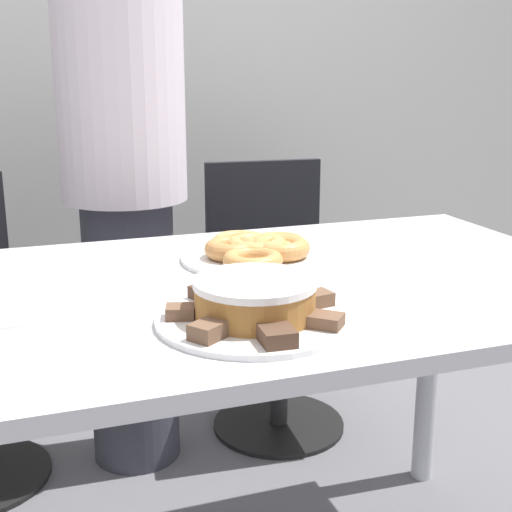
% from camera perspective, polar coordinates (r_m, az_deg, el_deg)
% --- Properties ---
extents(wall_back, '(8.00, 0.05, 2.60)m').
position_cam_1_polar(wall_back, '(2.80, -11.34, 17.16)').
color(wall_back, silver).
rests_on(wall_back, ground_plane).
extents(table, '(1.46, 0.86, 0.78)m').
position_cam_1_polar(table, '(1.40, -0.79, -6.11)').
color(table, silver).
rests_on(table, ground_plane).
extents(person_standing, '(0.35, 0.35, 1.64)m').
position_cam_1_polar(person_standing, '(2.07, -10.45, 5.89)').
color(person_standing, '#383842').
rests_on(person_standing, ground_plane).
extents(office_chair_right, '(0.47, 0.47, 0.87)m').
position_cam_1_polar(office_chair_right, '(2.37, 1.48, -4.00)').
color(office_chair_right, black).
rests_on(office_chair_right, ground_plane).
extents(plate_cake, '(0.32, 0.32, 0.01)m').
position_cam_1_polar(plate_cake, '(1.16, -0.09, -5.09)').
color(plate_cake, white).
rests_on(plate_cake, table).
extents(plate_donuts, '(0.32, 0.32, 0.01)m').
position_cam_1_polar(plate_donuts, '(1.53, 0.07, -0.12)').
color(plate_donuts, white).
rests_on(plate_donuts, table).
extents(frosted_cake, '(0.20, 0.20, 0.06)m').
position_cam_1_polar(frosted_cake, '(1.15, -0.09, -3.37)').
color(frosted_cake, '#9E662D').
rests_on(frosted_cake, plate_cake).
extents(lamington_0, '(0.05, 0.06, 0.02)m').
position_cam_1_polar(lamington_0, '(1.05, 1.69, -6.39)').
color(lamington_0, '#513828').
rests_on(lamington_0, plate_cake).
extents(lamington_1, '(0.07, 0.07, 0.02)m').
position_cam_1_polar(lamington_1, '(1.12, 5.62, -5.16)').
color(lamington_1, brown).
rests_on(lamington_1, plate_cake).
extents(lamington_2, '(0.05, 0.05, 0.02)m').
position_cam_1_polar(lamington_2, '(1.21, 4.91, -3.40)').
color(lamington_2, brown).
rests_on(lamington_2, plate_cake).
extents(lamington_3, '(0.06, 0.07, 0.03)m').
position_cam_1_polar(lamington_3, '(1.27, 0.86, -2.44)').
color(lamington_3, brown).
rests_on(lamington_3, plate_cake).
extents(lamington_4, '(0.07, 0.07, 0.02)m').
position_cam_1_polar(lamington_4, '(1.24, -3.76, -2.96)').
color(lamington_4, '#513828').
rests_on(lamington_4, plate_cake).
extents(lamington_5, '(0.06, 0.05, 0.02)m').
position_cam_1_polar(lamington_5, '(1.16, -6.07, -4.46)').
color(lamington_5, brown).
rests_on(lamington_5, plate_cake).
extents(lamington_6, '(0.06, 0.06, 0.03)m').
position_cam_1_polar(lamington_6, '(1.06, -3.90, -6.00)').
color(lamington_6, brown).
rests_on(lamington_6, plate_cake).
extents(donut_0, '(0.13, 0.13, 0.04)m').
position_cam_1_polar(donut_0, '(1.52, 0.07, 0.77)').
color(donut_0, tan).
rests_on(donut_0, plate_donuts).
extents(donut_1, '(0.12, 0.12, 0.03)m').
position_cam_1_polar(donut_1, '(1.58, -1.35, 1.18)').
color(donut_1, tan).
rests_on(donut_1, plate_donuts).
extents(donut_2, '(0.11, 0.11, 0.04)m').
position_cam_1_polar(donut_2, '(1.50, -1.99, 0.58)').
color(donut_2, '#C68447').
rests_on(donut_2, plate_donuts).
extents(donut_3, '(0.12, 0.12, 0.03)m').
position_cam_1_polar(donut_3, '(1.43, -0.26, -0.33)').
color(donut_3, '#D18E4C').
rests_on(donut_3, plate_donuts).
extents(donut_4, '(0.13, 0.13, 0.04)m').
position_cam_1_polar(donut_4, '(1.51, 1.91, 0.66)').
color(donut_4, '#D18E4C').
rests_on(donut_4, plate_donuts).
extents(donut_5, '(0.12, 0.12, 0.03)m').
position_cam_1_polar(donut_5, '(1.57, 1.74, 1.05)').
color(donut_5, '#D18E4C').
rests_on(donut_5, plate_donuts).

